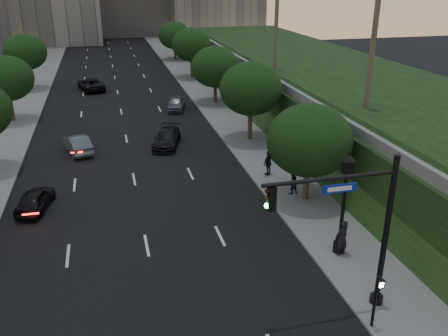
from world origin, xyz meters
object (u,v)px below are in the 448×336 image
object	(u,v)px
traffic_signal_mast	(362,235)
pedestrian_c	(269,163)
sedan_near_left	(35,199)
street_lamp	(343,208)
pedestrian_a	(342,238)
sedan_near_right	(167,138)
pedestrian_b	(292,182)
sedan_far_right	(176,103)
sedan_far_left	(91,84)
sedan_mid_left	(78,144)

from	to	relation	value
traffic_signal_mast	pedestrian_c	distance (m)	14.75
sedan_near_left	traffic_signal_mast	bearing A→B (deg)	148.89
street_lamp	pedestrian_a	xyz separation A→B (m)	(-0.01, -0.24, -1.53)
sedan_near_right	pedestrian_b	xyz separation A→B (m)	(6.53, -11.43, 0.25)
traffic_signal_mast	sedan_near_left	bearing A→B (deg)	137.17
sedan_near_left	sedan_far_right	size ratio (longest dim) A/B	0.93
traffic_signal_mast	sedan_near_right	world-z (taller)	traffic_signal_mast
sedan_near_left	pedestrian_c	distance (m)	15.45
street_lamp	sedan_far_left	world-z (taller)	street_lamp
sedan_mid_left	sedan_far_right	world-z (taller)	sedan_far_right
sedan_near_right	pedestrian_c	distance (m)	10.15
pedestrian_a	pedestrian_c	xyz separation A→B (m)	(-0.20, 10.61, -0.05)
sedan_far_left	pedestrian_c	distance (m)	33.12
sedan_far_right	pedestrian_c	bearing A→B (deg)	-65.45
sedan_far_left	pedestrian_a	size ratio (longest dim) A/B	2.88
sedan_mid_left	sedan_near_right	world-z (taller)	sedan_mid_left
sedan_mid_left	pedestrian_a	world-z (taller)	pedestrian_a
pedestrian_b	pedestrian_a	bearing A→B (deg)	75.01
sedan_near_left	sedan_far_right	bearing A→B (deg)	-108.23
sedan_mid_left	pedestrian_c	bearing A→B (deg)	131.56
street_lamp	sedan_mid_left	size ratio (longest dim) A/B	1.30
sedan_mid_left	pedestrian_a	distance (m)	23.28
sedan_near_right	sedan_near_left	bearing A→B (deg)	-117.51
street_lamp	sedan_near_right	bearing A→B (deg)	108.73
sedan_near_left	sedan_near_right	world-z (taller)	sedan_near_right
street_lamp	sedan_near_left	size ratio (longest dim) A/B	1.45
sedan_far_right	pedestrian_a	distance (m)	30.07
street_lamp	sedan_near_left	distance (m)	18.17
sedan_near_left	sedan_far_right	xyz separation A→B (m)	(11.81, 20.50, 0.05)
street_lamp	sedan_far_right	distance (m)	29.89
street_lamp	sedan_far_left	bearing A→B (deg)	106.97
street_lamp	pedestrian_b	bearing A→B (deg)	87.96
sedan_near_right	pedestrian_a	size ratio (longest dim) A/B	2.47
sedan_near_left	sedan_near_right	xyz separation A→B (m)	(9.33, 9.42, 0.03)
pedestrian_c	sedan_far_left	bearing A→B (deg)	-102.75
traffic_signal_mast	sedan_far_left	distance (m)	46.66
traffic_signal_mast	pedestrian_a	world-z (taller)	traffic_signal_mast
street_lamp	pedestrian_b	size ratio (longest dim) A/B	3.59
traffic_signal_mast	street_lamp	distance (m)	4.44
street_lamp	pedestrian_a	world-z (taller)	street_lamp
traffic_signal_mast	pedestrian_a	distance (m)	4.83
street_lamp	pedestrian_c	xyz separation A→B (m)	(-0.21, 10.38, -1.58)
traffic_signal_mast	pedestrian_a	xyz separation A→B (m)	(1.37, 3.86, -2.57)
sedan_near_right	sedan_far_right	size ratio (longest dim) A/B	1.13
traffic_signal_mast	street_lamp	size ratio (longest dim) A/B	1.25
traffic_signal_mast	pedestrian_c	bearing A→B (deg)	85.37
pedestrian_b	sedan_far_left	bearing A→B (deg)	-82.32
street_lamp	sedan_near_right	distance (m)	19.64
sedan_far_left	pedestrian_a	xyz separation A→B (m)	(12.54, -41.35, 0.34)
pedestrian_a	pedestrian_b	world-z (taller)	pedestrian_a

